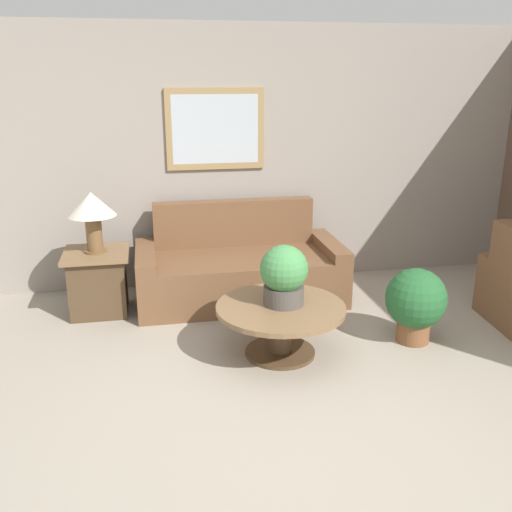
{
  "coord_description": "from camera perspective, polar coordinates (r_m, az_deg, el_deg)",
  "views": [
    {
      "loc": [
        -0.92,
        -2.8,
        2.13
      ],
      "look_at": [
        -0.02,
        1.85,
        0.6
      ],
      "focal_mm": 40.0,
      "sensor_mm": 36.0,
      "label": 1
    }
  ],
  "objects": [
    {
      "name": "couch_main",
      "position": [
        5.58,
        -1.67,
        -1.4
      ],
      "size": [
        1.97,
        0.92,
        0.91
      ],
      "color": "brown",
      "rests_on": "ground_plane"
    },
    {
      "name": "potted_plant_on_table",
      "position": [
        4.38,
        2.81,
        -1.88
      ],
      "size": [
        0.37,
        0.37,
        0.47
      ],
      "color": "#4C4742",
      "rests_on": "coffee_table"
    },
    {
      "name": "wall_back",
      "position": [
        5.88,
        -1.85,
        9.79
      ],
      "size": [
        7.99,
        0.09,
        2.6
      ],
      "color": "gray",
      "rests_on": "ground_plane"
    },
    {
      "name": "ground_plane",
      "position": [
        3.64,
        6.24,
        -18.1
      ],
      "size": [
        20.0,
        20.0,
        0.0
      ],
      "primitive_type": "plane",
      "color": "gray"
    },
    {
      "name": "side_table",
      "position": [
        5.46,
        -15.48,
        -2.46
      ],
      "size": [
        0.58,
        0.58,
        0.58
      ],
      "color": "#4C3823",
      "rests_on": "ground_plane"
    },
    {
      "name": "coffee_table",
      "position": [
        4.47,
        2.47,
        -6.31
      ],
      "size": [
        1.01,
        1.01,
        0.41
      ],
      "color": "#4C3823",
      "rests_on": "ground_plane"
    },
    {
      "name": "table_lamp",
      "position": [
        5.27,
        -16.09,
        4.53
      ],
      "size": [
        0.42,
        0.42,
        0.55
      ],
      "color": "brown",
      "rests_on": "side_table"
    },
    {
      "name": "potted_plant_floor",
      "position": [
        4.84,
        15.67,
        -4.43
      ],
      "size": [
        0.5,
        0.5,
        0.63
      ],
      "color": "brown",
      "rests_on": "ground_plane"
    }
  ]
}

